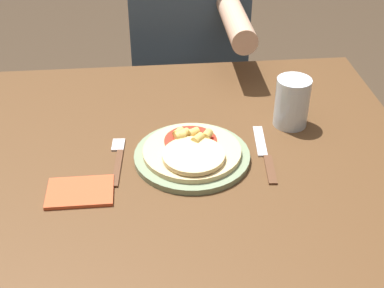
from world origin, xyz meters
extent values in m
cube|color=brown|center=(0.00, 0.00, 0.72)|extent=(1.12, 0.94, 0.03)
cylinder|color=brown|center=(-0.50, 0.41, 0.35)|extent=(0.06, 0.06, 0.71)
cylinder|color=brown|center=(0.50, 0.41, 0.35)|extent=(0.06, 0.06, 0.71)
cylinder|color=gray|center=(0.05, -0.01, 0.75)|extent=(0.26, 0.26, 0.01)
cylinder|color=#E0C689|center=(0.05, -0.01, 0.76)|extent=(0.22, 0.22, 0.01)
cylinder|color=#B22D1E|center=(0.05, 0.03, 0.77)|extent=(0.12, 0.12, 0.00)
cylinder|color=beige|center=(0.05, -0.04, 0.77)|extent=(0.13, 0.13, 0.01)
cylinder|color=#E5BC5B|center=(0.06, 0.01, 0.78)|extent=(0.03, 0.03, 0.02)
cylinder|color=#E5BC5B|center=(0.03, 0.03, 0.78)|extent=(0.03, 0.03, 0.02)
cylinder|color=#E5BC5B|center=(0.02, 0.04, 0.78)|extent=(0.03, 0.03, 0.02)
cylinder|color=#E5BC5B|center=(0.09, 0.03, 0.78)|extent=(0.03, 0.03, 0.02)
cylinder|color=#E5BC5B|center=(0.03, 0.04, 0.78)|extent=(0.03, 0.03, 0.02)
cylinder|color=#E5BC5B|center=(0.06, 0.04, 0.78)|extent=(0.03, 0.03, 0.02)
cube|color=brown|center=(-0.12, -0.03, 0.74)|extent=(0.02, 0.13, 0.00)
cube|color=silver|center=(-0.12, 0.06, 0.74)|extent=(0.03, 0.05, 0.00)
cube|color=brown|center=(0.21, -0.07, 0.74)|extent=(0.03, 0.10, 0.00)
cube|color=silver|center=(0.21, 0.04, 0.74)|extent=(0.03, 0.12, 0.00)
cylinder|color=silver|center=(0.30, 0.12, 0.80)|extent=(0.08, 0.08, 0.12)
cube|color=#C6512D|center=(-0.19, -0.10, 0.74)|extent=(0.13, 0.09, 0.01)
cylinder|color=#2D2D38|center=(0.02, 0.71, 0.23)|extent=(0.11, 0.11, 0.47)
cylinder|color=#2D2D38|center=(0.19, 0.71, 0.23)|extent=(0.11, 0.11, 0.47)
cube|color=#3D5166|center=(0.10, 0.71, 0.74)|extent=(0.38, 0.22, 0.55)
cylinder|color=tan|center=(0.22, 0.45, 0.87)|extent=(0.07, 0.30, 0.07)
camera|label=1|loc=(-0.04, -0.96, 1.44)|focal=50.00mm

